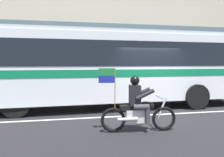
{
  "coord_description": "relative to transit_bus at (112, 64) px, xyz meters",
  "views": [
    {
      "loc": [
        -3.4,
        -8.56,
        1.93
      ],
      "look_at": [
        -1.74,
        -0.86,
        1.39
      ],
      "focal_mm": 37.25,
      "sensor_mm": 36.0,
      "label": 1
    }
  ],
  "objects": [
    {
      "name": "lane_center_stripe",
      "position": [
        1.28,
        -1.79,
        -1.88
      ],
      "size": [
        26.6,
        0.14,
        0.01
      ],
      "primitive_type": "cube",
      "color": "silver",
      "rests_on": "ground_plane"
    },
    {
      "name": "fire_hydrant",
      "position": [
        -4.27,
        3.2,
        -1.37
      ],
      "size": [
        0.22,
        0.3,
        0.75
      ],
      "color": "#4C8C3F",
      "rests_on": "sidewalk_curb"
    },
    {
      "name": "office_building_facade",
      "position": [
        1.28,
        6.19,
        3.66
      ],
      "size": [
        28.0,
        0.89,
        11.08
      ],
      "color": "#B2A893",
      "rests_on": "ground_plane"
    },
    {
      "name": "ground_plane",
      "position": [
        1.28,
        -1.19,
        -1.88
      ],
      "size": [
        60.0,
        60.0,
        0.0
      ],
      "primitive_type": "plane",
      "color": "black"
    },
    {
      "name": "motorcycle_with_rider",
      "position": [
        -0.06,
        -3.66,
        -1.22
      ],
      "size": [
        2.19,
        0.65,
        1.78
      ],
      "color": "black",
      "rests_on": "ground_plane"
    },
    {
      "name": "sidewalk_curb",
      "position": [
        1.28,
        3.91,
        -1.81
      ],
      "size": [
        28.0,
        3.8,
        0.15
      ],
      "primitive_type": "cube",
      "color": "#A39E93",
      "rests_on": "ground_plane"
    },
    {
      "name": "transit_bus",
      "position": [
        0.0,
        0.0,
        0.0
      ],
      "size": [
        12.11,
        2.95,
        3.22
      ],
      "color": "silver",
      "rests_on": "ground_plane"
    }
  ]
}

